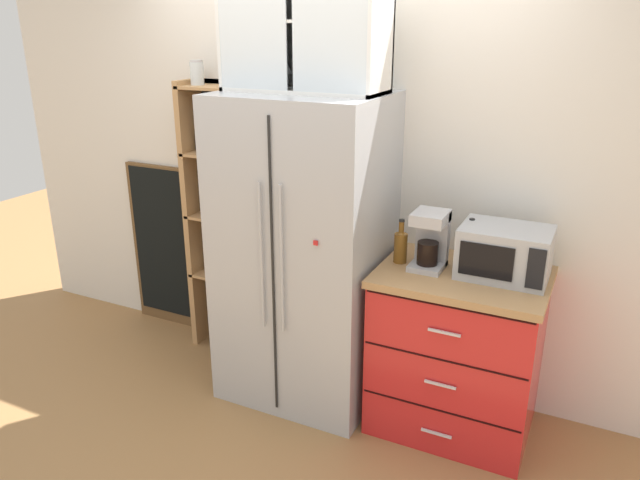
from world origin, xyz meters
TOP-DOWN VIEW (x-y plane):
  - ground_plane at (0.00, 0.00)m, footprint 10.69×10.69m
  - wall_back_cream at (0.00, 0.40)m, footprint 4.99×0.10m
  - refrigerator at (0.00, -0.00)m, footprint 0.89×0.73m
  - pantry_shelf_column at (-0.73, 0.29)m, footprint 0.51×0.28m
  - counter_cabinet at (0.90, 0.04)m, footprint 0.86×0.66m
  - microwave at (1.09, 0.09)m, footprint 0.44×0.33m
  - coffee_maker at (0.72, 0.04)m, footprint 0.17×0.20m
  - mug_navy at (0.91, 0.11)m, footprint 0.12×0.09m
  - bottle_amber at (0.56, 0.04)m, footprint 0.07×0.07m
  - bottle_cobalt at (0.90, 0.14)m, footprint 0.07×0.07m
  - upper_cabinet at (0.00, 0.04)m, footprint 0.86×0.32m
  - chalkboard_menu at (-1.30, 0.33)m, footprint 0.60×0.04m

SIDE VIEW (x-z plane):
  - ground_plane at x=0.00m, z-range 0.00..0.00m
  - counter_cabinet at x=0.90m, z-range 0.00..0.92m
  - chalkboard_menu at x=-1.30m, z-range 0.00..1.20m
  - refrigerator at x=0.00m, z-range 0.00..1.79m
  - pantry_shelf_column at x=-0.73m, z-range -0.01..1.91m
  - mug_navy at x=0.91m, z-range 0.92..1.00m
  - bottle_amber at x=0.56m, z-range 0.90..1.14m
  - bottle_cobalt at x=0.90m, z-range 0.90..1.17m
  - microwave at x=1.09m, z-range 0.92..1.18m
  - coffee_maker at x=0.72m, z-range 0.92..1.23m
  - wall_back_cream at x=0.00m, z-range 0.00..2.55m
  - upper_cabinet at x=0.00m, z-range 1.79..2.49m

